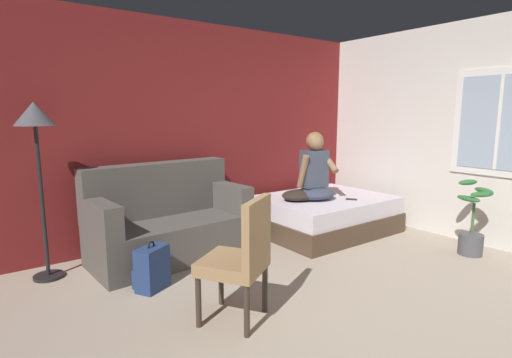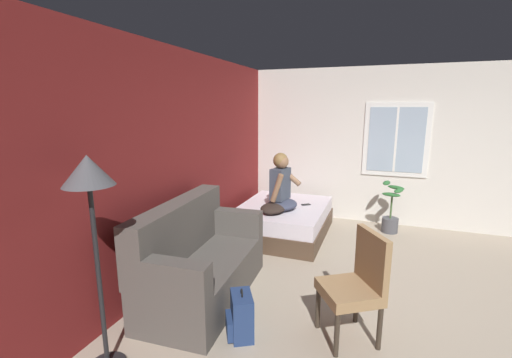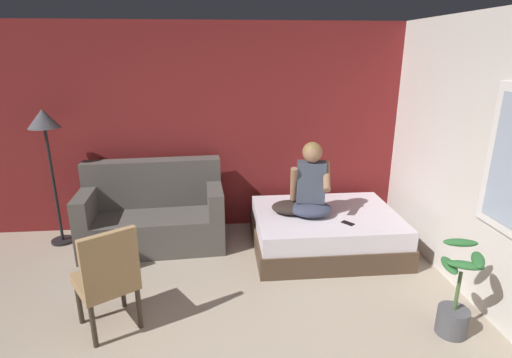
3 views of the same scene
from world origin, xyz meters
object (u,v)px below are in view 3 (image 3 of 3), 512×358
at_px(side_chair, 107,276).
at_px(person_seated, 311,186).
at_px(backpack, 101,258).
at_px(cell_phone, 348,223).
at_px(throw_pillow, 292,207).
at_px(potted_plant, 455,303).
at_px(couch, 154,214).
at_px(bed, 325,231).
at_px(floor_lamp, 45,132).

bearing_deg(side_chair, person_seated, 32.28).
height_order(backpack, cell_phone, cell_phone).
bearing_deg(person_seated, throw_pillow, 163.87).
relative_size(person_seated, backpack, 1.91).
bearing_deg(cell_phone, throw_pillow, 109.26).
xyz_separation_m(backpack, potted_plant, (3.27, -1.28, 0.11)).
bearing_deg(couch, throw_pillow, -10.46).
distance_m(couch, backpack, 0.87).
bearing_deg(potted_plant, couch, 144.76).
distance_m(bed, side_chair, 2.61).
bearing_deg(potted_plant, cell_phone, 112.43).
xyz_separation_m(bed, potted_plant, (0.70, -1.63, 0.07)).
distance_m(couch, throw_pillow, 1.72).
relative_size(side_chair, person_seated, 1.12).
bearing_deg(bed, backpack, -172.23).
distance_m(bed, potted_plant, 1.78).
xyz_separation_m(couch, side_chair, (-0.13, -1.65, 0.14)).
height_order(backpack, potted_plant, potted_plant).
xyz_separation_m(couch, potted_plant, (2.80, -1.98, -0.09)).
relative_size(side_chair, throw_pillow, 2.04).
bearing_deg(couch, cell_phone, -16.71).
distance_m(throw_pillow, potted_plant, 2.02).
xyz_separation_m(backpack, floor_lamp, (-0.72, 0.84, 1.24)).
xyz_separation_m(side_chair, person_seated, (2.02, 1.28, 0.30)).
relative_size(backpack, floor_lamp, 0.27).
bearing_deg(backpack, side_chair, -70.23).
bearing_deg(floor_lamp, potted_plant, -27.99).
distance_m(throw_pillow, cell_phone, 0.69).
relative_size(bed, couch, 1.00).
xyz_separation_m(couch, backpack, (-0.48, -0.69, -0.20)).
relative_size(backpack, cell_phone, 3.18).
xyz_separation_m(side_chair, throw_pillow, (1.82, 1.34, 0.02)).
bearing_deg(person_seated, bed, 7.58).
xyz_separation_m(person_seated, cell_phone, (0.37, -0.31, -0.35)).
relative_size(person_seated, floor_lamp, 0.51).
height_order(couch, side_chair, couch).
xyz_separation_m(couch, cell_phone, (2.26, -0.68, 0.09)).
bearing_deg(potted_plant, bed, 113.05).
height_order(bed, side_chair, side_chair).
bearing_deg(bed, person_seated, -172.42).
xyz_separation_m(side_chair, backpack, (-0.34, 0.95, -0.34)).
bearing_deg(potted_plant, throw_pillow, 123.80).
bearing_deg(floor_lamp, throw_pillow, -9.05).
relative_size(bed, potted_plant, 2.05).
bearing_deg(throw_pillow, side_chair, -143.61).
relative_size(couch, cell_phone, 12.12).
distance_m(person_seated, backpack, 2.47).
bearing_deg(backpack, person_seated, 7.79).
xyz_separation_m(side_chair, cell_phone, (2.40, 0.97, -0.05)).
xyz_separation_m(backpack, throw_pillow, (2.16, 0.38, 0.36)).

